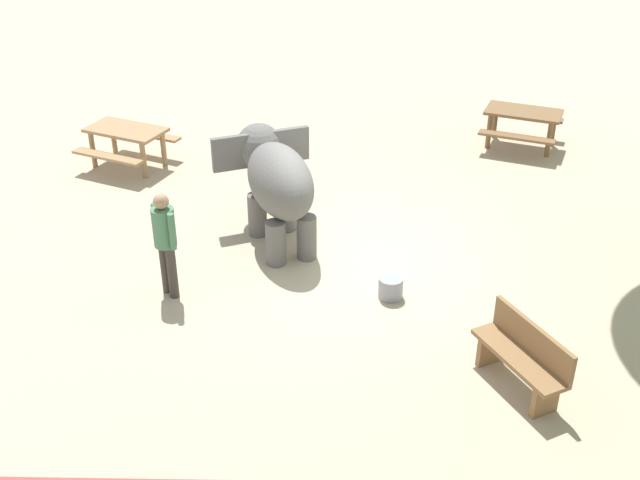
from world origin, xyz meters
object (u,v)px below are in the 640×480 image
(wooden_bench, at_px, (523,355))
(feed_bucket, at_px, (391,287))
(person_handler, at_px, (165,237))
(picnic_table_near, at_px, (127,138))
(picnic_table_far, at_px, (523,120))
(elephant, at_px, (275,178))

(wooden_bench, bearing_deg, feed_bucket, 10.09)
(wooden_bench, relative_size, feed_bucket, 3.97)
(person_handler, height_order, feed_bucket, person_handler)
(picnic_table_near, distance_m, picnic_table_far, 7.94)
(wooden_bench, bearing_deg, person_handler, 40.17)
(wooden_bench, xyz_separation_m, feed_bucket, (1.47, -1.93, -0.31))
(wooden_bench, height_order, picnic_table_near, wooden_bench)
(person_handler, height_order, picnic_table_near, person_handler)
(elephant, relative_size, feed_bucket, 6.75)
(elephant, xyz_separation_m, picnic_table_near, (3.08, -2.83, -0.50))
(elephant, distance_m, wooden_bench, 4.88)
(picnic_table_near, bearing_deg, picnic_table_far, 32.00)
(person_handler, relative_size, feed_bucket, 4.50)
(elephant, distance_m, picnic_table_far, 6.22)
(wooden_bench, height_order, picnic_table_far, wooden_bench)
(wooden_bench, bearing_deg, picnic_table_far, -38.71)
(person_handler, distance_m, wooden_bench, 5.07)
(elephant, bearing_deg, wooden_bench, -159.96)
(elephant, xyz_separation_m, wooden_bench, (-3.22, 3.62, -0.61))
(elephant, distance_m, picnic_table_near, 4.21)
(person_handler, distance_m, picnic_table_near, 4.81)
(picnic_table_near, bearing_deg, feed_bucket, -19.15)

